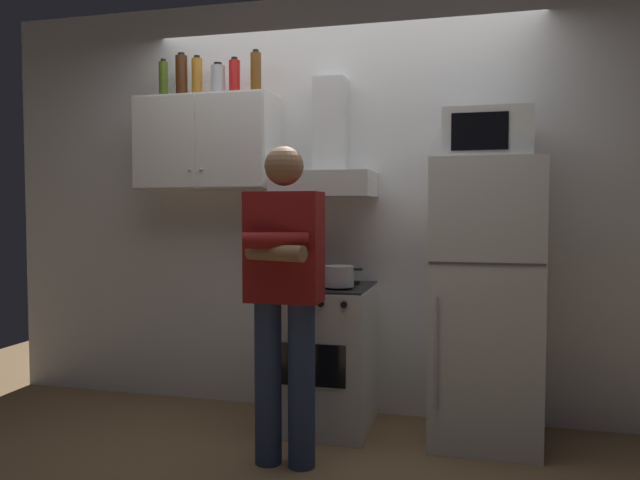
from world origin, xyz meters
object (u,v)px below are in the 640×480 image
Objects in this scene: bottle_beer_brown at (256,73)px; bottle_rum_dark at (182,76)px; bottle_olive_oil at (164,81)px; bottle_soda_red at (234,78)px; refrigerator at (484,301)px; upper_cabinet at (207,144)px; range_hood at (327,165)px; stove_oven at (322,355)px; bottle_liquor_amber at (197,78)px; person_standing at (284,292)px; bottle_canister_steel at (218,80)px; cooking_pot at (339,276)px; microwave at (486,135)px.

bottle_beer_brown is 0.51m from bottle_rum_dark.
bottle_soda_red is at bearing -3.78° from bottle_olive_oil.
bottle_beer_brown is at bearing 175.40° from refrigerator.
upper_cabinet is 0.81m from range_hood.
stove_oven is at bearing -7.92° from bottle_olive_oil.
range_hood is 1.25m from refrigerator.
upper_cabinet reaches higher than refrigerator.
bottle_rum_dark is (-0.10, -0.02, 0.01)m from bottle_liquor_amber.
person_standing is at bearing -44.26° from upper_cabinet.
range_hood is 1.01m from person_standing.
bottle_liquor_amber reaches higher than bottle_canister_steel.
cooking_pot is (0.18, 0.49, 0.03)m from person_standing.
range_hood is 1.13m from bottle_rum_dark.
refrigerator is (0.95, -0.13, -0.80)m from range_hood.
bottle_soda_red is at bearing 175.53° from refrigerator.
upper_cabinet is 1.03× the size of stove_oven.
microwave is at bearing -3.80° from bottle_soda_red.
stove_oven is 0.53m from cooking_pot.
bottle_beer_brown reaches higher than bottle_liquor_amber.
range_hood reaches higher than upper_cabinet.
range_hood is at bearing 117.88° from cooking_pot.
cooking_pot is (0.13, -0.25, -0.66)m from range_hood.
bottle_liquor_amber is at bearing 10.01° from bottle_rum_dark.
range_hood is at bearing 86.09° from person_standing.
range_hood is 2.80× the size of bottle_liquor_amber.
range_hood is 2.77× the size of bottle_olive_oil.
upper_cabinet is 0.54m from bottle_olive_oil.
upper_cabinet is 3.24× the size of cooking_pot.
microwave is 2.26× the size of bottle_canister_steel.
bottle_liquor_amber reaches higher than microwave.
cooking_pot is 1.45m from bottle_soda_red.
bottle_liquor_amber is at bearing 138.39° from person_standing.
bottle_beer_brown is (-0.46, -0.01, 0.58)m from range_hood.
bottle_beer_brown is 0.15m from bottle_soda_red.
bottle_olive_oil is (-1.13, 0.03, 0.58)m from range_hood.
bottle_olive_oil reaches higher than bottle_soda_red.
stove_oven is 0.55× the size of refrigerator.
range_hood reaches higher than stove_oven.
microwave is at bearing -3.86° from bottle_beer_brown.
bottle_soda_red reaches higher than bottle_canister_steel.
bottle_rum_dark is at bearing 177.05° from refrigerator.
cooking_pot is 1.61m from bottle_liquor_amber.
person_standing is at bearing -35.33° from bottle_olive_oil.
bottle_rum_dark is at bearing 168.71° from cooking_pot.
bottle_liquor_amber reaches higher than upper_cabinet.
bottle_liquor_amber reaches higher than person_standing.
refrigerator is 5.98× the size of bottle_liquor_amber.
bottle_liquor_amber is 0.15m from bottle_canister_steel.
microwave is at bearing 32.00° from person_standing.
range_hood is 0.83m from bottle_soda_red.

